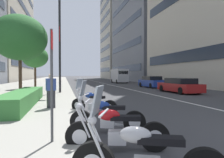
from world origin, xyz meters
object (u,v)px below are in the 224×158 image
(motorcycle_nearest_camera, at_px, (116,132))
(street_tree_far_plaza, at_px, (20,38))
(street_tree_mid_sidewalk, at_px, (35,57))
(car_following_behind, at_px, (152,82))
(parking_sign_by_curb, at_px, (52,74))
(motorcycle_under_tarp, at_px, (106,117))
(delivery_van_ahead, at_px, (119,76))
(pedestrian_on_plaza, at_px, (51,91))
(motorcycle_by_sign_pole, at_px, (93,103))
(car_mid_block_traffic, at_px, (179,86))
(street_lamp_with_banners, at_px, (63,27))

(motorcycle_nearest_camera, height_order, street_tree_far_plaza, street_tree_far_plaza)
(street_tree_mid_sidewalk, bearing_deg, car_following_behind, -88.25)
(car_following_behind, distance_m, parking_sign_by_curb, 21.31)
(motorcycle_under_tarp, bearing_deg, delivery_van_ahead, -87.51)
(street_tree_mid_sidewalk, bearing_deg, delivery_van_ahead, -43.54)
(parking_sign_by_curb, relative_size, pedestrian_on_plaza, 1.64)
(motorcycle_by_sign_pole, relative_size, car_following_behind, 0.40)
(car_mid_block_traffic, distance_m, car_following_behind, 7.10)
(car_following_behind, xyz_separation_m, parking_sign_by_curb, (-18.28, 10.90, 0.98))
(motorcycle_nearest_camera, relative_size, car_mid_block_traffic, 0.46)
(motorcycle_by_sign_pole, relative_size, street_tree_far_plaza, 0.31)
(motorcycle_nearest_camera, height_order, parking_sign_by_curb, parking_sign_by_curb)
(parking_sign_by_curb, xyz_separation_m, pedestrian_on_plaza, (4.61, 0.31, -0.74))
(motorcycle_by_sign_pole, distance_m, street_tree_far_plaza, 8.69)
(street_tree_far_plaza, bearing_deg, motorcycle_by_sign_pole, -148.45)
(street_lamp_with_banners, height_order, street_tree_mid_sidewalk, street_lamp_with_banners)
(car_following_behind, bearing_deg, delivery_van_ahead, -1.04)
(motorcycle_nearest_camera, relative_size, car_following_behind, 0.51)
(car_following_behind, xyz_separation_m, street_lamp_with_banners, (-6.00, 10.71, 4.85))
(motorcycle_by_sign_pole, relative_size, pedestrian_on_plaza, 1.15)
(street_tree_far_plaza, bearing_deg, delivery_van_ahead, -31.58)
(street_lamp_with_banners, bearing_deg, street_tree_far_plaza, 124.31)
(car_mid_block_traffic, xyz_separation_m, street_tree_mid_sidewalk, (6.66, 13.01, 2.85))
(motorcycle_under_tarp, bearing_deg, car_following_behind, -99.71)
(pedestrian_on_plaza, bearing_deg, car_following_behind, -57.12)
(parking_sign_by_curb, bearing_deg, street_tree_far_plaza, 14.63)
(street_tree_far_plaza, bearing_deg, car_mid_block_traffic, -86.07)
(delivery_van_ahead, xyz_separation_m, street_tree_mid_sidewalk, (-13.91, 13.22, 2.07))
(motorcycle_by_sign_pole, bearing_deg, motorcycle_under_tarp, 127.29)
(street_lamp_with_banners, xyz_separation_m, pedestrian_on_plaza, (-7.68, 0.50, -4.61))
(motorcycle_under_tarp, distance_m, pedestrian_on_plaza, 4.14)
(street_tree_far_plaza, bearing_deg, motorcycle_nearest_camera, -159.54)
(motorcycle_under_tarp, height_order, street_tree_far_plaza, street_tree_far_plaza)
(motorcycle_by_sign_pole, relative_size, car_mid_block_traffic, 0.37)
(motorcycle_nearest_camera, distance_m, pedestrian_on_plaza, 5.38)
(motorcycle_by_sign_pole, height_order, car_following_behind, motorcycle_by_sign_pole)
(motorcycle_nearest_camera, distance_m, street_tree_far_plaza, 12.13)
(motorcycle_under_tarp, height_order, pedestrian_on_plaza, pedestrian_on_plaza)
(motorcycle_nearest_camera, bearing_deg, pedestrian_on_plaza, -56.55)
(car_mid_block_traffic, xyz_separation_m, pedestrian_on_plaza, (-6.60, 10.60, 0.28))
(car_mid_block_traffic, relative_size, street_tree_far_plaza, 0.84)
(motorcycle_by_sign_pole, bearing_deg, delivery_van_ahead, -70.38)
(car_following_behind, distance_m, street_lamp_with_banners, 13.19)
(motorcycle_under_tarp, distance_m, street_lamp_with_banners, 12.56)
(motorcycle_under_tarp, xyz_separation_m, street_tree_mid_sidewalk, (17.00, 4.12, 3.04))
(motorcycle_nearest_camera, xyz_separation_m, street_tree_far_plaza, (10.80, 4.03, 3.75))
(street_tree_far_plaza, xyz_separation_m, street_tree_mid_sidewalk, (7.55, 0.03, -0.69))
(car_following_behind, bearing_deg, street_tree_mid_sidewalk, 89.01)
(street_tree_mid_sidewalk, bearing_deg, parking_sign_by_curb, -171.34)
(motorcycle_nearest_camera, relative_size, street_tree_mid_sidewalk, 0.49)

